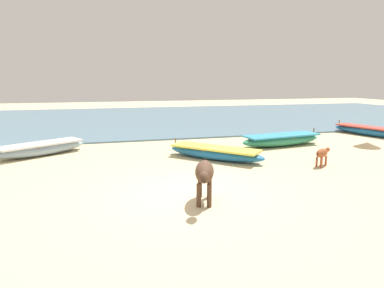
% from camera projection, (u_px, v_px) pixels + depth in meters
% --- Properties ---
extents(ground, '(80.00, 80.00, 0.00)m').
position_uv_depth(ground, '(188.00, 194.00, 8.83)').
color(ground, beige).
extents(sea_water, '(60.00, 20.00, 0.08)m').
position_uv_depth(sea_water, '(133.00, 118.00, 25.96)').
color(sea_water, slate).
rests_on(sea_water, ground).
extents(fishing_boat_0, '(4.33, 1.70, 0.74)m').
position_uv_depth(fishing_boat_0, '(281.00, 140.00, 15.30)').
color(fishing_boat_0, '#338C66').
rests_on(fishing_boat_0, ground).
extents(fishing_boat_1, '(3.65, 2.83, 0.71)m').
position_uv_depth(fishing_boat_1, '(41.00, 148.00, 13.37)').
color(fishing_boat_1, '#8CA5B7').
rests_on(fishing_boat_1, ground).
extents(fishing_boat_2, '(2.36, 4.66, 0.69)m').
position_uv_depth(fishing_boat_2, '(373.00, 131.00, 17.97)').
color(fishing_boat_2, '#1E669E').
rests_on(fishing_boat_2, ground).
extents(fishing_boat_3, '(3.52, 3.54, 0.68)m').
position_uv_depth(fishing_boat_3, '(215.00, 153.00, 12.69)').
color(fishing_boat_3, '#1E669E').
rests_on(fishing_boat_3, ground).
extents(cow_adult_dark, '(0.81, 1.59, 1.05)m').
position_uv_depth(cow_adult_dark, '(204.00, 174.00, 8.07)').
color(cow_adult_dark, '#4C3323').
rests_on(cow_adult_dark, ground).
extents(calf_near_rust, '(0.92, 0.66, 0.64)m').
position_uv_depth(calf_near_rust, '(322.00, 154.00, 11.63)').
color(calf_near_rust, '#9E4C28').
rests_on(calf_near_rust, ground).
extents(debris_pile_1, '(1.53, 1.53, 0.23)m').
position_uv_depth(debris_pile_1, '(367.00, 145.00, 14.96)').
color(debris_pile_1, brown).
rests_on(debris_pile_1, ground).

